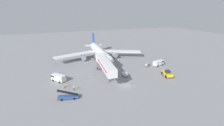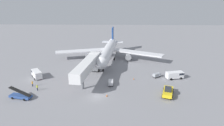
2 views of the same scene
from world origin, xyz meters
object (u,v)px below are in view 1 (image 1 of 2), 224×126
(safety_cone_charlie, at_px, (93,75))
(service_van_near_center, at_px, (58,78))
(airplane_at_gate, at_px, (100,52))
(pushback_tug, at_px, (167,73))
(service_van_outer_left, at_px, (159,63))
(baggage_cart_rear_left, at_px, (125,74))
(baggage_cart_mid_right, at_px, (147,65))
(ground_crew_worker_foreground, at_px, (74,88))
(jet_bridge, at_px, (104,63))
(safety_cone_bravo, at_px, (132,83))
(belt_loader_truck, at_px, (68,96))
(ground_crew_worker_midground, at_px, (65,86))
(safety_cone_alpha, at_px, (135,69))

(safety_cone_charlie, bearing_deg, service_van_near_center, 179.42)
(safety_cone_charlie, bearing_deg, airplane_at_gate, 65.21)
(pushback_tug, relative_size, service_van_outer_left, 1.12)
(pushback_tug, height_order, baggage_cart_rear_left, pushback_tug)
(airplane_at_gate, xyz_separation_m, baggage_cart_mid_right, (16.08, -17.70, -3.21))
(baggage_cart_mid_right, distance_m, ground_crew_worker_foreground, 35.40)
(jet_bridge, bearing_deg, service_van_near_center, 174.90)
(safety_cone_charlie, bearing_deg, pushback_tug, -22.50)
(service_van_near_center, bearing_deg, safety_cone_bravo, -27.30)
(airplane_at_gate, xyz_separation_m, pushback_tug, (16.68, -29.90, -2.89))
(pushback_tug, xyz_separation_m, service_van_near_center, (-38.22, 10.73, 0.26))
(jet_bridge, bearing_deg, safety_cone_charlie, 161.21)
(baggage_cart_rear_left, distance_m, baggage_cart_mid_right, 15.60)
(safety_cone_bravo, bearing_deg, service_van_near_center, 152.70)
(jet_bridge, xyz_separation_m, belt_loader_truck, (-15.17, -12.03, -4.11))
(pushback_tug, height_order, safety_cone_charlie, pushback_tug)
(jet_bridge, distance_m, belt_loader_truck, 19.79)
(jet_bridge, distance_m, service_van_near_center, 17.04)
(baggage_cart_rear_left, bearing_deg, baggage_cart_mid_right, 24.53)
(baggage_cart_mid_right, bearing_deg, service_van_outer_left, -8.13)
(airplane_at_gate, distance_m, jet_bridge, 21.26)
(jet_bridge, relative_size, service_van_near_center, 4.03)
(ground_crew_worker_midground, relative_size, safety_cone_charlie, 2.23)
(safety_cone_charlie, bearing_deg, jet_bridge, -18.79)
(safety_cone_bravo, bearing_deg, ground_crew_worker_foreground, 171.90)
(ground_crew_worker_foreground, height_order, safety_cone_alpha, ground_crew_worker_foreground)
(safety_cone_charlie, bearing_deg, belt_loader_truck, -129.92)
(service_van_outer_left, height_order, ground_crew_worker_midground, service_van_outer_left)
(airplane_at_gate, height_order, ground_crew_worker_midground, airplane_at_gate)
(belt_loader_truck, relative_size, baggage_cart_mid_right, 2.18)
(jet_bridge, height_order, ground_crew_worker_foreground, jet_bridge)
(service_van_near_center, bearing_deg, jet_bridge, -5.10)
(service_van_near_center, bearing_deg, ground_crew_worker_midground, -77.66)
(baggage_cart_rear_left, height_order, safety_cone_charlie, baggage_cart_rear_left)
(safety_cone_bravo, bearing_deg, safety_cone_alpha, 55.82)
(baggage_cart_mid_right, height_order, safety_cone_alpha, baggage_cart_mid_right)
(service_van_outer_left, bearing_deg, belt_loader_truck, -161.20)
(baggage_cart_rear_left, height_order, baggage_cart_mid_right, baggage_cart_rear_left)
(airplane_at_gate, bearing_deg, pushback_tug, -60.85)
(service_van_near_center, xyz_separation_m, baggage_cart_rear_left, (23.43, -5.00, -0.53))
(pushback_tug, bearing_deg, jet_bridge, 156.84)
(belt_loader_truck, distance_m, safety_cone_alpha, 31.66)
(belt_loader_truck, xyz_separation_m, ground_crew_worker_foreground, (2.39, 4.47, 0.17))
(airplane_at_gate, height_order, safety_cone_alpha, airplane_at_gate)
(belt_loader_truck, bearing_deg, baggage_cart_mid_right, 22.50)
(safety_cone_alpha, xyz_separation_m, safety_cone_charlie, (-17.68, 0.41, 0.11))
(ground_crew_worker_midground, bearing_deg, baggage_cart_mid_right, 12.38)
(pushback_tug, distance_m, service_van_near_center, 39.70)
(belt_loader_truck, height_order, service_van_outer_left, belt_loader_truck)
(jet_bridge, xyz_separation_m, service_van_near_center, (-16.60, 1.48, -3.52))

